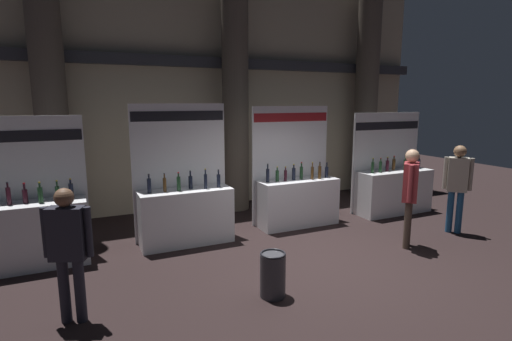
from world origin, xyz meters
TOP-DOWN VIEW (x-y plane):
  - ground_plane at (0.00, 0.00)m, footprint 24.00×24.00m
  - hall_colonnade at (0.00, 4.22)m, footprint 11.22×1.12m
  - exhibitor_booth_0 at (-4.15, 1.88)m, footprint 1.56×0.66m
  - exhibitor_booth_1 at (-1.73, 1.91)m, footprint 1.77×0.66m
  - exhibitor_booth_2 at (0.71, 2.00)m, footprint 1.81×0.66m
  - exhibitor_booth_3 at (3.25, 1.86)m, footprint 1.95×0.66m
  - trash_bin at (-1.19, -0.61)m, footprint 0.35×0.35m
  - visitor_2 at (1.87, 0.02)m, footprint 0.47×0.46m
  - visitor_3 at (3.32, 0.22)m, footprint 0.42×0.43m
  - visitor_4 at (-3.65, -0.17)m, footprint 0.54×0.34m

SIDE VIEW (x-z plane):
  - ground_plane at x=0.00m, z-range 0.00..0.00m
  - trash_bin at x=-1.19m, z-range 0.00..0.62m
  - exhibitor_booth_3 at x=3.25m, z-range -0.57..1.79m
  - exhibitor_booth_2 at x=0.71m, z-range -0.64..1.87m
  - exhibitor_booth_0 at x=-4.15m, z-range -0.57..1.82m
  - exhibitor_booth_1 at x=-1.73m, z-range -0.65..1.92m
  - visitor_4 at x=-3.65m, z-range 0.15..1.79m
  - visitor_3 at x=3.32m, z-range 0.17..1.94m
  - visitor_2 at x=1.87m, z-range 0.19..1.98m
  - hall_colonnade at x=0.00m, z-range -0.09..6.30m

